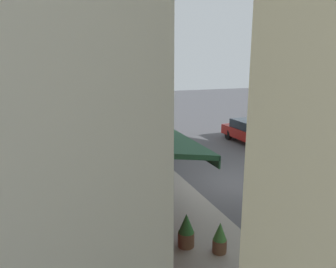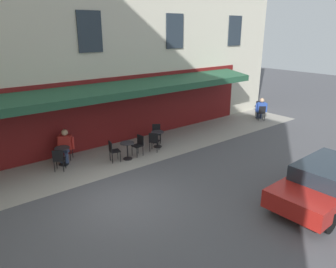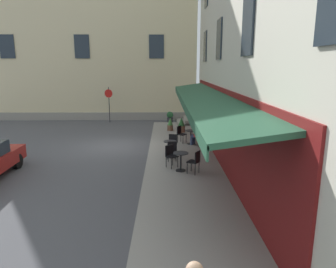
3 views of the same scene
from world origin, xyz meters
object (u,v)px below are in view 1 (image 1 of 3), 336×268
Objects in this scene: cafe_chair_black_corner_right at (161,189)px; cafe_table_far_end at (103,123)px; cafe_chair_black_under_awning at (126,185)px; cafe_table_streetside at (154,165)px; seated_patron_in_blue at (108,120)px; potted_plant_entrance_left at (186,231)px; seated_companion_in_red at (132,181)px; cafe_chair_black_near_door at (111,122)px; cafe_chair_black_corner_left at (148,159)px; parked_car_red at (254,132)px; potted_plant_by_steps at (220,238)px; cafe_chair_black_kerbside at (121,152)px; cafe_table_near_entrance at (143,189)px; cafe_chair_black_by_window at (155,168)px; cafe_chair_black_back_row at (144,154)px; cafe_table_mid_terrace at (134,154)px; cafe_chair_black_facing_street at (96,121)px.

cafe_chair_black_corner_right is 1.21× the size of cafe_table_far_end.
cafe_table_streetside is (-1.97, 1.63, -0.06)m from cafe_chair_black_under_awning.
seated_patron_in_blue reaches higher than potted_plant_entrance_left.
cafe_chair_black_corner_right is 0.67× the size of seated_patron_in_blue.
seated_patron_in_blue is at bearing 174.05° from seated_companion_in_red.
cafe_table_streetside is 9.52m from cafe_chair_black_near_door.
cafe_chair_black_corner_left is 0.21× the size of parked_car_red.
potted_plant_by_steps is (4.00, 1.52, -0.14)m from cafe_chair_black_under_awning.
cafe_table_streetside is at bearing 178.96° from potted_plant_by_steps.
cafe_chair_black_kerbside and cafe_chair_black_corner_left have the same top height.
cafe_table_near_entrance is 0.82× the size of cafe_chair_black_kerbside.
cafe_table_streetside is at bearing 6.04° from cafe_chair_black_corner_left.
seated_patron_in_blue is 0.99× the size of seated_companion_in_red.
cafe_chair_black_by_window is at bearing -2.87° from cafe_chair_black_corner_left.
cafe_chair_black_by_window is 0.97× the size of potted_plant_entrance_left.
cafe_chair_black_back_row is 1.00× the size of cafe_chair_black_kerbside.
cafe_table_far_end is (-11.91, 1.08, -0.06)m from cafe_chair_black_under_awning.
seated_companion_in_red is at bearing -168.82° from potted_plant_entrance_left.
seated_patron_in_blue reaches higher than cafe_chair_black_corner_right.
cafe_chair_black_near_door reaches higher than cafe_table_streetside.
seated_patron_in_blue is 15.09m from potted_plant_entrance_left.
cafe_chair_black_near_door is at bearing 172.26° from cafe_chair_black_under_awning.
cafe_chair_black_corner_right and cafe_chair_black_near_door have the same top height.
cafe_chair_black_by_window is (1.25, -0.06, 0.00)m from cafe_chair_black_corner_left.
cafe_chair_black_back_row is 1.00× the size of cafe_chair_black_corner_left.
cafe_chair_black_by_window is at bearing -0.34° from cafe_chair_black_near_door.
parked_car_red reaches higher than cafe_chair_black_corner_right.
cafe_chair_black_back_row is 6.86m from potted_plant_entrance_left.
cafe_chair_black_corner_right is at bearing -2.87° from cafe_table_mid_terrace.
cafe_chair_black_kerbside is at bearing -2.77° from cafe_table_far_end.
potted_plant_entrance_left is (5.41, -0.81, -0.04)m from cafe_table_streetside.
cafe_table_near_entrance and cafe_table_mid_terrace have the same top height.
seated_companion_in_red reaches higher than cafe_chair_black_by_window.
parked_car_red is (-0.82, 7.92, 0.16)m from cafe_chair_black_kerbside.
cafe_table_far_end is 0.82× the size of cafe_chair_black_facing_street.
cafe_table_near_entrance is 12.32m from cafe_table_far_end.
cafe_table_streetside is 0.80× the size of potted_plant_entrance_left.
potted_plant_entrance_left is (3.44, 0.82, -0.09)m from cafe_chair_black_under_awning.
cafe_table_far_end is 12.08m from seated_companion_in_red.
potted_plant_by_steps is at bearing 16.03° from cafe_table_near_entrance.
potted_plant_by_steps is (7.87, 0.28, -0.08)m from cafe_table_mid_terrace.
cafe_chair_black_near_door is 1.26m from cafe_chair_black_facing_street.
seated_companion_in_red is (3.51, -1.46, 0.18)m from cafe_chair_black_back_row.
cafe_chair_black_corner_left is (-3.00, 1.08, 0.06)m from cafe_table_near_entrance.
cafe_chair_black_by_window is 4.84m from potted_plant_entrance_left.
seated_companion_in_red reaches higher than potted_plant_by_steps.
parked_car_red reaches higher than cafe_chair_black_by_window.
cafe_chair_black_by_window is 1.00× the size of cafe_chair_black_near_door.
cafe_table_mid_terrace is 8.56m from cafe_chair_black_facing_street.
cafe_table_streetside and cafe_table_far_end have the same top height.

